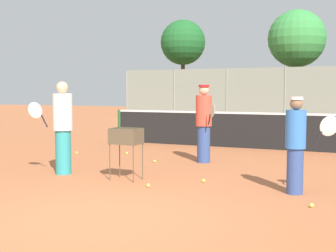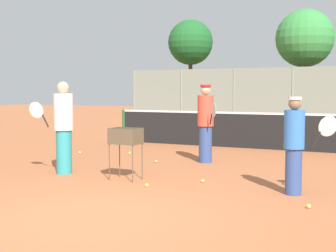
{
  "view_description": "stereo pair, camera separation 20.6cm",
  "coord_description": "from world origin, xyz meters",
  "px_view_note": "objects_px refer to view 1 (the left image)",
  "views": [
    {
      "loc": [
        3.43,
        -5.11,
        1.69
      ],
      "look_at": [
        -0.47,
        3.24,
        1.0
      ],
      "focal_mm": 50.0,
      "sensor_mm": 36.0,
      "label": 1
    },
    {
      "loc": [
        3.62,
        -5.02,
        1.69
      ],
      "look_at": [
        -0.47,
        3.24,
        1.0
      ],
      "focal_mm": 50.0,
      "sensor_mm": 36.0,
      "label": 2
    }
  ],
  "objects_px": {
    "player_yellow_shirt": "(204,122)",
    "player_red_cap": "(62,127)",
    "ball_cart": "(126,140)",
    "tennis_net": "(256,130)",
    "player_white_outfit": "(296,144)"
  },
  "relations": [
    {
      "from": "player_red_cap",
      "to": "tennis_net",
      "type": "bearing_deg",
      "value": -136.71
    },
    {
      "from": "player_yellow_shirt",
      "to": "player_red_cap",
      "type": "bearing_deg",
      "value": -78.83
    },
    {
      "from": "player_yellow_shirt",
      "to": "ball_cart",
      "type": "xyz_separation_m",
      "value": [
        -0.56,
        -2.68,
        -0.2
      ]
    },
    {
      "from": "tennis_net",
      "to": "ball_cart",
      "type": "height_order",
      "value": "tennis_net"
    },
    {
      "from": "player_red_cap",
      "to": "ball_cart",
      "type": "relative_size",
      "value": 1.9
    },
    {
      "from": "player_yellow_shirt",
      "to": "ball_cart",
      "type": "height_order",
      "value": "player_yellow_shirt"
    },
    {
      "from": "player_red_cap",
      "to": "player_yellow_shirt",
      "type": "bearing_deg",
      "value": -150.96
    },
    {
      "from": "player_red_cap",
      "to": "player_white_outfit",
      "type": "bearing_deg",
      "value": 158.11
    },
    {
      "from": "player_white_outfit",
      "to": "player_yellow_shirt",
      "type": "distance_m",
      "value": 3.63
    },
    {
      "from": "ball_cart",
      "to": "player_red_cap",
      "type": "bearing_deg",
      "value": 179.1
    },
    {
      "from": "tennis_net",
      "to": "player_red_cap",
      "type": "height_order",
      "value": "player_red_cap"
    },
    {
      "from": "tennis_net",
      "to": "player_red_cap",
      "type": "distance_m",
      "value": 6.33
    },
    {
      "from": "tennis_net",
      "to": "player_white_outfit",
      "type": "xyz_separation_m",
      "value": [
        2.12,
        -5.69,
        0.27
      ]
    },
    {
      "from": "player_red_cap",
      "to": "ball_cart",
      "type": "height_order",
      "value": "player_red_cap"
    },
    {
      "from": "player_white_outfit",
      "to": "tennis_net",
      "type": "bearing_deg",
      "value": 99.29
    }
  ]
}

